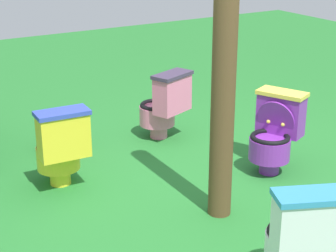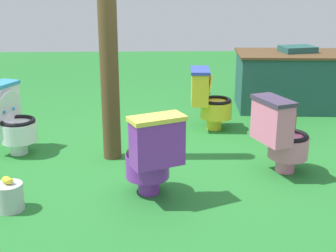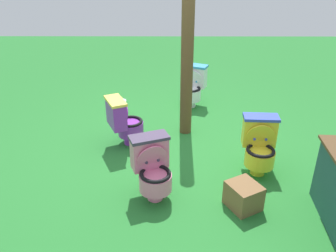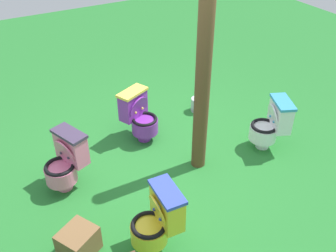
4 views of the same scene
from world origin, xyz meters
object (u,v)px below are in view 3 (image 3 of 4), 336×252
(toilet_yellow, at_px, (260,145))
(toilet_pink, at_px, (153,168))
(lemon_bucket, at_px, (120,106))
(small_crate, at_px, (243,196))
(toilet_purple, at_px, (124,121))
(wooden_post, at_px, (187,64))
(toilet_white, at_px, (192,86))

(toilet_yellow, bearing_deg, toilet_pink, 24.52)
(lemon_bucket, bearing_deg, toilet_yellow, 48.11)
(toilet_pink, height_order, small_crate, toilet_pink)
(toilet_pink, relative_size, toilet_purple, 1.00)
(wooden_post, relative_size, small_crate, 6.35)
(toilet_white, relative_size, toilet_pink, 1.00)
(toilet_purple, height_order, small_crate, toilet_purple)
(small_crate, distance_m, lemon_bucket, 3.01)
(toilet_white, xyz_separation_m, small_crate, (2.84, 0.41, -0.23))
(toilet_yellow, xyz_separation_m, toilet_pink, (0.52, -1.32, 0.00))
(toilet_yellow, bearing_deg, small_crate, 69.76)
(wooden_post, bearing_deg, small_crate, 17.60)
(toilet_yellow, xyz_separation_m, toilet_white, (-2.11, -0.72, 0.00))
(toilet_yellow, bearing_deg, wooden_post, -47.19)
(lemon_bucket, bearing_deg, toilet_purple, 10.53)
(toilet_white, relative_size, toilet_purple, 1.00)
(wooden_post, xyz_separation_m, lemon_bucket, (-0.71, -1.10, -0.98))
(toilet_pink, bearing_deg, toilet_yellow, -179.58)
(wooden_post, distance_m, small_crate, 2.11)
(toilet_pink, bearing_deg, toilet_purple, -89.68)
(wooden_post, bearing_deg, lemon_bucket, -122.89)
(toilet_purple, height_order, wooden_post, wooden_post)
(small_crate, bearing_deg, toilet_yellow, 156.53)
(toilet_white, distance_m, toilet_pink, 2.70)
(toilet_purple, xyz_separation_m, wooden_post, (-0.40, 0.90, 0.72))
(toilet_pink, height_order, wooden_post, wooden_post)
(toilet_white, height_order, wooden_post, wooden_post)
(toilet_purple, bearing_deg, toilet_pink, -2.94)
(lemon_bucket, bearing_deg, toilet_pink, 16.15)
(toilet_white, xyz_separation_m, lemon_bucket, (0.33, -1.26, -0.26))
(lemon_bucket, bearing_deg, wooden_post, 57.11)
(toilet_white, distance_m, wooden_post, 1.28)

